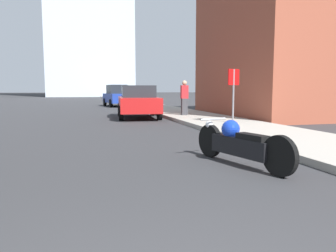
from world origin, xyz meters
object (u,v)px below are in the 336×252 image
Objects in this scene: stop_sign at (233,86)px; parked_car_blue at (117,96)px; pedestrian at (184,97)px; parked_car_red at (138,101)px; motorcycle at (239,143)px.

parked_car_blue is at bearing 98.94° from stop_sign.
stop_sign is 1.19× the size of pedestrian.
parked_car_red is 12.01m from parked_car_blue.
stop_sign is at bearing -53.44° from parked_car_red.
stop_sign is 4.16m from pedestrian.
stop_sign is (2.63, -16.74, 0.64)m from parked_car_blue.
pedestrian is (2.20, 10.10, 0.62)m from motorcycle.
motorcycle is 0.53× the size of parked_car_red.
pedestrian is at bearing -86.96° from parked_car_blue.
motorcycle is 10.36m from pedestrian.
parked_car_blue is at bearing 74.64° from motorcycle.
stop_sign reaches higher than motorcycle.
motorcycle is 6.76m from stop_sign.
parked_car_red is at bearing 163.39° from pedestrian.
pedestrian is (1.99, -12.67, 0.13)m from parked_car_blue.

